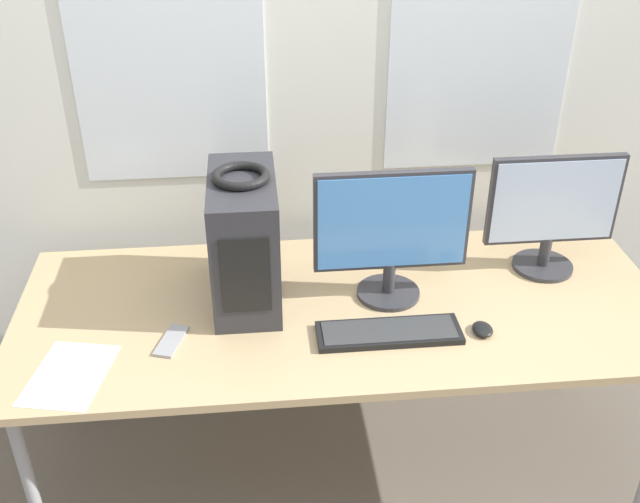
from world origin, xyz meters
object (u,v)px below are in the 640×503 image
at_px(headphones, 241,176).
at_px(keyboard, 389,333).
at_px(monitor_main, 392,231).
at_px(mouse, 482,329).
at_px(cell_phone, 171,341).
at_px(monitor_right_near, 552,211).
at_px(pc_tower, 245,240).

height_order(headphones, keyboard, headphones).
xyz_separation_m(monitor_main, keyboard, (-0.04, -0.22, -0.24)).
distance_m(mouse, cell_phone, 0.98).
bearing_deg(headphones, monitor_right_near, 3.81).
distance_m(keyboard, cell_phone, 0.68).
bearing_deg(pc_tower, keyboard, -31.56).
bearing_deg(pc_tower, mouse, -21.06).
bearing_deg(headphones, monitor_main, -5.38).
height_order(headphones, cell_phone, headphones).
relative_size(pc_tower, keyboard, 0.95).
bearing_deg(monitor_right_near, headphones, -176.19).
distance_m(monitor_right_near, keyboard, 0.74).
height_order(monitor_main, cell_phone, monitor_main).
xyz_separation_m(monitor_main, cell_phone, (-0.72, -0.19, -0.24)).
relative_size(keyboard, mouse, 5.45).
height_order(monitor_right_near, cell_phone, monitor_right_near).
bearing_deg(monitor_right_near, pc_tower, -176.14).
bearing_deg(cell_phone, pc_tower, 62.22).
height_order(pc_tower, mouse, pc_tower).
bearing_deg(keyboard, monitor_main, 80.39).
distance_m(pc_tower, keyboard, 0.55).
height_order(pc_tower, monitor_right_near, monitor_right_near).
distance_m(headphones, monitor_main, 0.52).
bearing_deg(mouse, monitor_main, 137.30).
xyz_separation_m(monitor_right_near, cell_phone, (-1.30, -0.31, -0.23)).
xyz_separation_m(pc_tower, monitor_main, (0.48, -0.04, 0.03)).
bearing_deg(mouse, keyboard, 177.27).
relative_size(headphones, keyboard, 0.40).
relative_size(pc_tower, cell_phone, 2.60).
bearing_deg(monitor_main, headphones, 174.62).
distance_m(headphones, mouse, 0.90).
bearing_deg(keyboard, pc_tower, 148.44).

